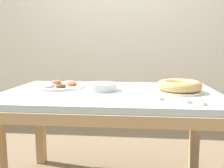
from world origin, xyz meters
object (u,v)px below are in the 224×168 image
(plate_stack, at_px, (101,87))
(tealight_left_edge, at_px, (188,83))
(tealight_right_edge, at_px, (203,103))
(cake_chocolate_round, at_px, (179,87))
(tealight_centre, at_px, (160,98))
(tealight_near_front, at_px, (187,101))
(pastry_platter, at_px, (59,85))

(plate_stack, height_order, tealight_left_edge, plate_stack)
(plate_stack, height_order, tealight_right_edge, plate_stack)
(plate_stack, relative_size, tealight_right_edge, 5.25)
(cake_chocolate_round, bearing_deg, tealight_left_edge, 70.28)
(cake_chocolate_round, bearing_deg, plate_stack, 178.02)
(cake_chocolate_round, distance_m, tealight_centre, 0.29)
(tealight_right_edge, xyz_separation_m, tealight_near_front, (-0.07, 0.04, 0.00))
(pastry_platter, bearing_deg, cake_chocolate_round, -8.72)
(plate_stack, bearing_deg, tealight_right_edge, -33.25)
(pastry_platter, bearing_deg, tealight_left_edge, 12.85)
(cake_chocolate_round, relative_size, tealight_near_front, 7.65)
(tealight_right_edge, bearing_deg, pastry_platter, 151.61)
(tealight_left_edge, bearing_deg, pastry_platter, -167.15)
(plate_stack, bearing_deg, tealight_near_front, -33.31)
(tealight_left_edge, xyz_separation_m, tealight_centre, (-0.27, -0.59, 0.00))
(tealight_near_front, bearing_deg, pastry_platter, 151.98)
(pastry_platter, relative_size, tealight_centre, 9.39)
(tealight_centre, bearing_deg, plate_stack, 144.24)
(pastry_platter, height_order, tealight_right_edge, pastry_platter)
(plate_stack, relative_size, tealight_near_front, 5.25)
(tealight_centre, height_order, tealight_right_edge, same)
(tealight_centre, bearing_deg, tealight_left_edge, 65.75)
(tealight_right_edge, distance_m, tealight_near_front, 0.08)
(tealight_left_edge, distance_m, tealight_centre, 0.65)
(plate_stack, bearing_deg, cake_chocolate_round, -1.98)
(tealight_near_front, bearing_deg, plate_stack, 146.69)
(cake_chocolate_round, bearing_deg, pastry_platter, 171.28)
(tealight_right_edge, bearing_deg, tealight_left_edge, 84.58)
(tealight_left_edge, bearing_deg, tealight_near_front, -101.46)
(tealight_centre, xyz_separation_m, tealight_right_edge, (0.20, -0.11, 0.00))
(pastry_platter, height_order, tealight_left_edge, pastry_platter)
(plate_stack, height_order, tealight_near_front, plate_stack)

